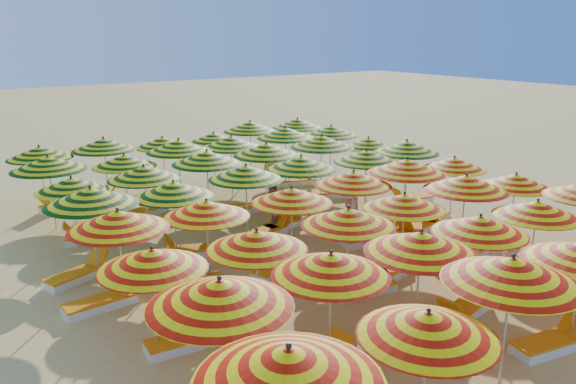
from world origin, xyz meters
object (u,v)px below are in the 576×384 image
object	(u,v)px
umbrella_46	(250,127)
lounger_7	(532,270)
lounger_20	(78,275)
lounger_26	(253,207)
umbrella_12	(152,259)
umbrella_40	(285,133)
umbrella_17	(516,181)
umbrella_33	(266,150)
lounger_14	(102,302)
lounger_31	(95,199)
lounger_8	(570,260)
lounger_29	(297,181)
lounger_23	(285,223)
umbrella_38	(179,146)
umbrella_34	(322,142)
beachgoer_a	(352,212)
umbrella_39	(231,142)
umbrella_6	(220,293)
lounger_27	(333,194)
umbrella_32	(207,157)
umbrella_14	(348,217)
umbrella_24	(91,196)
umbrella_0	(289,366)
umbrella_23	(454,163)
umbrella_8	(421,243)
umbrella_18	(118,220)
umbrella_45	(214,138)
umbrella_27	(301,163)
umbrella_7	(331,264)
lounger_15	(193,287)
umbrella_22	(407,166)
umbrella_35	(368,143)
umbrella_13	(257,240)
lounger_2	(551,343)
lounger_25	(92,237)
umbrella_1	(428,325)
lounger_21	(193,251)
umbrella_36	(48,163)
lounger_10	(362,288)
umbrella_25	(174,189)
lounger_12	(477,250)
umbrella_44	(162,142)
lounger_9	(188,340)
lounger_33	(285,167)
umbrella_43	(104,144)
umbrella_2	(512,270)
umbrella_29	(407,147)
umbrella_30	(72,184)
umbrella_16	(466,183)
beachgoer_b	(272,209)
lounger_24	(411,199)
lounger_18	(415,229)
lounger_11	(387,273)
lounger_5	(388,336)
lounger_19	(435,218)
lounger_17	(369,240)
umbrella_21	(353,179)
lounger_4	(314,370)
lounger_13	(500,243)

from	to	relation	value
umbrella_46	lounger_7	bearing A→B (deg)	-87.24
lounger_20	lounger_26	xyz separation A→B (m)	(7.00, 2.53, 0.00)
umbrella_12	umbrella_40	world-z (taller)	umbrella_40
umbrella_17	umbrella_33	bearing A→B (deg)	121.65
lounger_14	lounger_31	xyz separation A→B (m)	(2.40, 8.86, 0.00)
lounger_8	lounger_29	xyz separation A→B (m)	(-1.31, 11.64, 0.00)
lounger_23	umbrella_38	bearing A→B (deg)	98.75
umbrella_34	beachgoer_a	bearing A→B (deg)	-113.29
umbrella_38	umbrella_39	world-z (taller)	umbrella_38
umbrella_6	lounger_27	bearing A→B (deg)	43.25
umbrella_12	umbrella_32	xyz separation A→B (m)	(4.73, 7.07, 0.20)
umbrella_14	umbrella_24	xyz separation A→B (m)	(-4.72, 4.80, 0.14)
umbrella_0	umbrella_23	distance (m)	13.89
umbrella_8	umbrella_18	size ratio (longest dim) A/B	0.96
umbrella_45	umbrella_46	bearing A→B (deg)	10.72
umbrella_40	umbrella_27	bearing A→B (deg)	-118.48
umbrella_7	lounger_15	size ratio (longest dim) A/B	1.38
umbrella_22	umbrella_34	xyz separation A→B (m)	(0.34, 4.84, 0.00)
umbrella_35	umbrella_13	bearing A→B (deg)	-143.76
lounger_2	lounger_25	world-z (taller)	same
lounger_20	lounger_29	distance (m)	11.55
umbrella_1	lounger_21	size ratio (longest dim) A/B	1.57
umbrella_36	lounger_10	bearing A→B (deg)	-61.11
umbrella_25	lounger_12	distance (m)	9.13
umbrella_44	lounger_9	world-z (taller)	umbrella_44
lounger_21	lounger_33	bearing A→B (deg)	-115.00
lounger_10	umbrella_18	bearing A→B (deg)	-17.77
umbrella_43	umbrella_2	bearing A→B (deg)	-81.59
umbrella_40	umbrella_29	bearing A→B (deg)	-66.25
umbrella_30	lounger_15	xyz separation A→B (m)	(1.58, -4.88, -1.87)
umbrella_16	beachgoer_b	world-z (taller)	umbrella_16
umbrella_8	lounger_7	size ratio (longest dim) A/B	1.52
lounger_24	beachgoer_b	bearing A→B (deg)	4.90
lounger_18	umbrella_24	bearing A→B (deg)	-26.82
lounger_21	umbrella_24	bearing A→B (deg)	22.57
umbrella_29	lounger_9	distance (m)	12.15
lounger_11	umbrella_2	bearing A→B (deg)	61.02
lounger_5	lounger_10	size ratio (longest dim) A/B	1.01
lounger_24	lounger_27	world-z (taller)	same
umbrella_38	lounger_21	distance (m)	5.69
umbrella_43	lounger_2	xyz separation A→B (m)	(4.29, -16.01, -2.12)
lounger_31	umbrella_24	bearing A→B (deg)	-81.61
umbrella_44	lounger_19	size ratio (longest dim) A/B	1.33
umbrella_8	umbrella_29	bearing A→B (deg)	45.81
lounger_17	lounger_11	bearing A→B (deg)	-106.98
umbrella_21	lounger_4	xyz separation A→B (m)	(-5.09, -4.84, -2.03)
umbrella_38	umbrella_45	bearing A→B (deg)	38.89
lounger_7	lounger_13	xyz separation A→B (m)	(1.03, 1.77, 0.00)
lounger_26	beachgoer_a	distance (m)	4.25
umbrella_38	lounger_25	distance (m)	4.99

